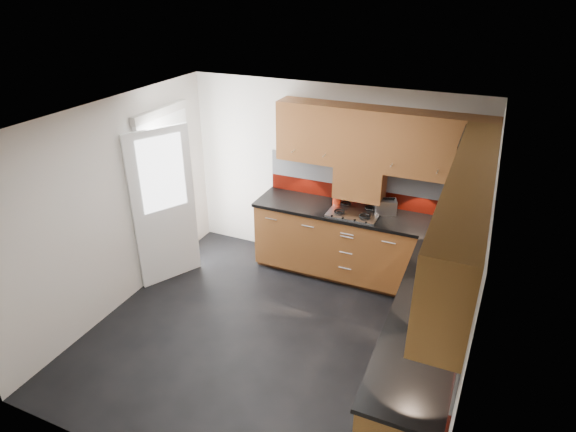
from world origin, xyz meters
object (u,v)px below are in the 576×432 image
at_px(utensil_pot, 337,198).
at_px(toaster, 385,206).
at_px(gas_hob, 355,211).
at_px(food_processor, 456,235).

relative_size(utensil_pot, toaster, 1.35).
xyz_separation_m(gas_hob, food_processor, (1.21, -0.39, 0.14)).
distance_m(gas_hob, toaster, 0.37).
height_order(gas_hob, toaster, toaster).
relative_size(gas_hob, utensil_pot, 1.53).
distance_m(utensil_pot, food_processor, 1.57).
bearing_deg(toaster, gas_hob, -159.11).
height_order(utensil_pot, food_processor, utensil_pot).
height_order(gas_hob, utensil_pot, utensil_pot).
xyz_separation_m(toaster, food_processor, (0.87, -0.52, 0.06)).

